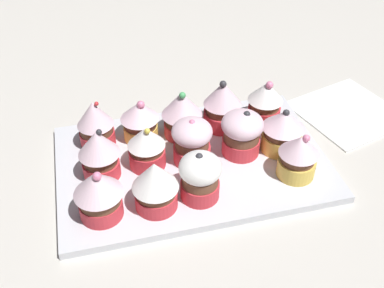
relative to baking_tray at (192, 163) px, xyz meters
The scene contains 17 objects.
ground_plane 2.10cm from the baking_tray, ahead, with size 180.00×180.00×3.00cm, color beige.
baking_tray is the anchor object (origin of this frame).
cupcake_0 15.70cm from the baking_tray, 154.34° to the right, with size 5.61×5.61×7.65cm.
cupcake_1 10.71cm from the baking_tray, 133.52° to the right, with size 5.93×5.93×8.45cm.
cupcake_2 7.89cm from the baking_tray, 93.02° to the right, with size 6.26×6.26×8.07cm.
cupcake_3 10.34cm from the baking_tray, 47.55° to the right, with size 5.89×5.89×6.91cm.
cupcake_4 15.51cm from the baking_tray, 28.50° to the right, with size 5.44×5.44×7.87cm.
cupcake_5 14.23cm from the baking_tray, behind, with size 6.22×6.22×7.10cm.
cupcake_6 8.64cm from the baking_tray, behind, with size 6.20×6.20×7.35cm.
cupcake_7 4.26cm from the baking_tray, 76.91° to the left, with size 5.84×5.84×7.31cm.
cupcake_8 7.64cm from the baking_tray, ahead, with size 5.37×5.37×6.97cm.
cupcake_9 13.92cm from the baking_tray, ahead, with size 5.76×5.76×8.01cm.
cupcake_10 15.52cm from the baking_tray, 154.30° to the left, with size 5.55×5.55×7.11cm.
cupcake_11 8.52cm from the baking_tray, 84.31° to the left, with size 5.67×5.67×7.35cm.
cupcake_12 11.17cm from the baking_tray, 48.82° to the left, with size 6.08×6.08×7.41cm.
cupcake_13 16.40cm from the baking_tray, 28.28° to the left, with size 6.29×6.29×7.68cm.
napkin 29.97cm from the baking_tray, 167.26° to the right, with size 15.81×15.34×0.60cm, color white.
Camera 1 is at (12.31, 49.59, 46.78)cm, focal length 43.36 mm.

